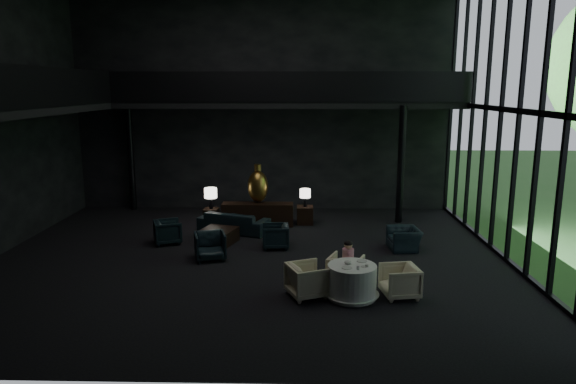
{
  "coord_description": "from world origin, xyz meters",
  "views": [
    {
      "loc": [
        1.38,
        -13.3,
        4.6
      ],
      "look_at": [
        1.05,
        0.5,
        1.76
      ],
      "focal_mm": 32.0,
      "sensor_mm": 36.0,
      "label": 1
    }
  ],
  "objects_px": {
    "lounge_armchair_west": "(168,231)",
    "dining_chair_north": "(345,269)",
    "side_table_right": "(305,215)",
    "child": "(348,253)",
    "lounge_armchair_east": "(275,235)",
    "sofa": "(234,217)",
    "dining_chair_west": "(308,277)",
    "console": "(258,214)",
    "table_lamp_right": "(305,194)",
    "table_lamp_left": "(211,194)",
    "coffee_table": "(219,236)",
    "bronze_urn": "(258,186)",
    "lounge_armchair_south": "(210,244)",
    "window_armchair": "(404,237)",
    "dining_table": "(352,283)",
    "side_table_left": "(211,216)",
    "dining_chair_east": "(400,280)"
  },
  "relations": [
    {
      "from": "window_armchair",
      "to": "dining_table",
      "type": "bearing_deg",
      "value": -32.56
    },
    {
      "from": "dining_chair_west",
      "to": "lounge_armchair_east",
      "type": "bearing_deg",
      "value": -8.67
    },
    {
      "from": "side_table_left",
      "to": "child",
      "type": "distance_m",
      "value": 6.72
    },
    {
      "from": "console",
      "to": "lounge_armchair_east",
      "type": "xyz_separation_m",
      "value": [
        0.72,
        -2.47,
        -0.01
      ]
    },
    {
      "from": "lounge_armchair_west",
      "to": "dining_chair_north",
      "type": "relative_size",
      "value": 1.04
    },
    {
      "from": "side_table_left",
      "to": "sofa",
      "type": "xyz_separation_m",
      "value": [
        0.89,
        -0.92,
        0.21
      ]
    },
    {
      "from": "bronze_urn",
      "to": "coffee_table",
      "type": "bearing_deg",
      "value": -114.54
    },
    {
      "from": "console",
      "to": "dining_chair_east",
      "type": "bearing_deg",
      "value": -58.44
    },
    {
      "from": "dining_chair_west",
      "to": "coffee_table",
      "type": "bearing_deg",
      "value": 10.59
    },
    {
      "from": "console",
      "to": "dining_chair_east",
      "type": "relative_size",
      "value": 3.02
    },
    {
      "from": "lounge_armchair_south",
      "to": "dining_chair_east",
      "type": "height_order",
      "value": "lounge_armchair_south"
    },
    {
      "from": "dining_chair_north",
      "to": "lounge_armchair_south",
      "type": "bearing_deg",
      "value": -3.12
    },
    {
      "from": "lounge_armchair_west",
      "to": "lounge_armchair_east",
      "type": "bearing_deg",
      "value": -117.95
    },
    {
      "from": "sofa",
      "to": "coffee_table",
      "type": "xyz_separation_m",
      "value": [
        -0.31,
        -1.2,
        -0.26
      ]
    },
    {
      "from": "side_table_right",
      "to": "window_armchair",
      "type": "distance_m",
      "value": 3.96
    },
    {
      "from": "sofa",
      "to": "window_armchair",
      "type": "bearing_deg",
      "value": -178.45
    },
    {
      "from": "lounge_armchair_east",
      "to": "child",
      "type": "bearing_deg",
      "value": 31.2
    },
    {
      "from": "lounge_armchair_south",
      "to": "dining_chair_north",
      "type": "height_order",
      "value": "lounge_armchair_south"
    },
    {
      "from": "dining_chair_west",
      "to": "console",
      "type": "bearing_deg",
      "value": -7.82
    },
    {
      "from": "lounge_armchair_east",
      "to": "lounge_armchair_south",
      "type": "distance_m",
      "value": 2.02
    },
    {
      "from": "side_table_left",
      "to": "dining_table",
      "type": "height_order",
      "value": "dining_table"
    },
    {
      "from": "coffee_table",
      "to": "side_table_right",
      "type": "bearing_deg",
      "value": 40.82
    },
    {
      "from": "bronze_urn",
      "to": "lounge_armchair_south",
      "type": "relative_size",
      "value": 1.5
    },
    {
      "from": "child",
      "to": "table_lamp_left",
      "type": "bearing_deg",
      "value": -51.59
    },
    {
      "from": "side_table_left",
      "to": "lounge_armchair_west",
      "type": "distance_m",
      "value": 2.4
    },
    {
      "from": "console",
      "to": "sofa",
      "type": "xyz_separation_m",
      "value": [
        -0.71,
        -0.81,
        0.1
      ]
    },
    {
      "from": "side_table_left",
      "to": "lounge_armchair_east",
      "type": "distance_m",
      "value": 3.47
    },
    {
      "from": "table_lamp_right",
      "to": "dining_table",
      "type": "xyz_separation_m",
      "value": [
        0.98,
        -6.23,
        -0.72
      ]
    },
    {
      "from": "bronze_urn",
      "to": "side_table_left",
      "type": "relative_size",
      "value": 2.39
    },
    {
      "from": "side_table_right",
      "to": "dining_table",
      "type": "height_order",
      "value": "dining_table"
    },
    {
      "from": "dining_chair_west",
      "to": "lounge_armchair_west",
      "type": "bearing_deg",
      "value": 23.92
    },
    {
      "from": "sofa",
      "to": "dining_chair_west",
      "type": "distance_m",
      "value": 5.66
    },
    {
      "from": "sofa",
      "to": "dining_chair_east",
      "type": "bearing_deg",
      "value": 150.39
    },
    {
      "from": "side_table_right",
      "to": "child",
      "type": "bearing_deg",
      "value": -79.74
    },
    {
      "from": "side_table_left",
      "to": "table_lamp_right",
      "type": "distance_m",
      "value": 3.29
    },
    {
      "from": "sofa",
      "to": "dining_chair_west",
      "type": "height_order",
      "value": "sofa"
    },
    {
      "from": "side_table_left",
      "to": "lounge_armchair_east",
      "type": "bearing_deg",
      "value": -48.05
    },
    {
      "from": "lounge_armchair_south",
      "to": "dining_table",
      "type": "bearing_deg",
      "value": -50.63
    },
    {
      "from": "side_table_left",
      "to": "sofa",
      "type": "distance_m",
      "value": 1.3
    },
    {
      "from": "sofa",
      "to": "window_armchair",
      "type": "relative_size",
      "value": 2.88
    },
    {
      "from": "table_lamp_right",
      "to": "window_armchair",
      "type": "height_order",
      "value": "table_lamp_right"
    },
    {
      "from": "side_table_right",
      "to": "child",
      "type": "xyz_separation_m",
      "value": [
        0.97,
        -5.38,
        0.44
      ]
    },
    {
      "from": "lounge_armchair_west",
      "to": "dining_table",
      "type": "height_order",
      "value": "lounge_armchair_west"
    },
    {
      "from": "lounge_armchair_west",
      "to": "dining_chair_east",
      "type": "xyz_separation_m",
      "value": [
        6.17,
        -3.85,
        0.01
      ]
    },
    {
      "from": "console",
      "to": "table_lamp_right",
      "type": "distance_m",
      "value": 1.74
    },
    {
      "from": "console",
      "to": "dining_chair_west",
      "type": "bearing_deg",
      "value": -74.96
    },
    {
      "from": "side_table_right",
      "to": "dining_table",
      "type": "xyz_separation_m",
      "value": [
        0.98,
        -6.27,
        0.03
      ]
    },
    {
      "from": "side_table_right",
      "to": "window_armchair",
      "type": "height_order",
      "value": "window_armchair"
    },
    {
      "from": "window_armchair",
      "to": "dining_chair_west",
      "type": "distance_m",
      "value": 4.46
    },
    {
      "from": "console",
      "to": "dining_chair_west",
      "type": "relative_size",
      "value": 2.7
    }
  ]
}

